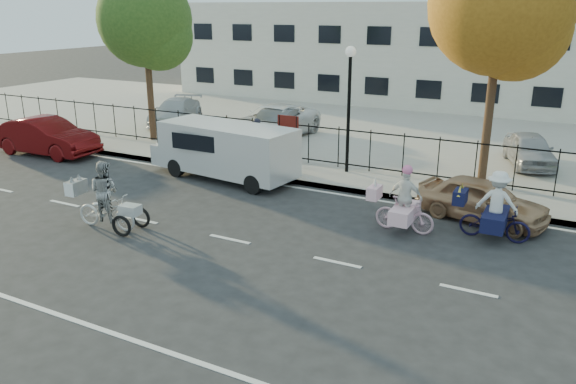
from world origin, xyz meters
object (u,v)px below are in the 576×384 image
Objects in this scene: zebra_trike at (106,203)px; unicorn_bike at (404,207)px; white_van at (225,149)px; red_sedan at (46,137)px; lot_car_a at (176,111)px; lot_car_d at (530,149)px; lot_car_c at (275,125)px; bull_bike at (495,212)px; pedestrian at (257,141)px; gold_sedan at (482,200)px; lamppost at (349,87)px; lot_car_b at (273,122)px.

zebra_trike is 7.94m from unicorn_bike.
white_van reaches higher than red_sedan.
lot_car_a is 1.20× the size of lot_car_d.
white_van reaches higher than lot_car_c.
pedestrian reaches higher than bull_bike.
bull_bike is 0.46× the size of lot_car_a.
red_sedan is 16.90m from gold_sedan.
red_sedan is 18.75m from lot_car_d.
lot_car_d is (9.48, 11.54, 0.02)m from zebra_trike.
zebra_trike is 7.19m from pedestrian.
pedestrian is (-3.39, -0.49, -2.11)m from lamppost.
pedestrian reaches higher than lot_car_a.
zebra_trike reaches higher than unicorn_bike.
red_sedan is (-8.31, -0.51, -0.31)m from white_van.
lot_car_c is at bearing -83.31° from pedestrian.
unicorn_bike is 8.41m from lot_car_d.
lot_car_c is at bearing 55.62° from bull_bike.
lot_car_d is (10.53, 0.41, -0.13)m from lot_car_b.
pedestrian is at bearing -49.17° from lot_car_a.
white_van is at bearing 103.28° from gold_sedan.
pedestrian is at bearing 61.85° from unicorn_bike.
lot_car_c is at bearing -53.02° from red_sedan.
bull_bike is at bearing -74.79° from unicorn_bike.
zebra_trike reaches higher than lot_car_b.
white_van is at bearing 71.44° from pedestrian.
lamppost is 11.84m from lot_car_a.
lot_car_d is (10.25, 0.74, -0.06)m from lot_car_c.
unicorn_bike is at bearing -8.47° from white_van.
zebra_trike reaches higher than bull_bike.
unicorn_bike is at bearing -51.92° from lamppost.
lot_car_b is (6.98, 6.29, 0.13)m from red_sedan.
zebra_trike reaches higher than lot_car_d.
red_sedan is 1.13× the size of lot_car_c.
white_van is at bearing -85.71° from lot_car_c.
white_van is 1.07× the size of lot_car_b.
bull_bike is 0.49× the size of lot_car_c.
zebra_trike is at bearing -147.49° from lot_car_d.
lot_car_d is (2.33, 8.08, 0.06)m from unicorn_bike.
lot_car_d is at bearing -71.44° from red_sedan.
lot_car_b is (-10.41, 7.11, 0.14)m from bull_bike.
zebra_trike is 11.19m from lot_car_b.
pedestrian reaches higher than lot_car_d.
lamppost reaches higher than lot_car_d.
pedestrian is 0.43× the size of lot_car_c.
unicorn_bike is 2.28m from bull_bike.
gold_sedan is (-0.50, 1.23, -0.12)m from bull_bike.
lamppost reaches higher than bull_bike.
bull_bike is (9.35, 4.02, 0.00)m from zebra_trike.
pedestrian is (-8.88, 3.14, 0.28)m from bull_bike.
pedestrian is at bearing -171.75° from lamppost.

